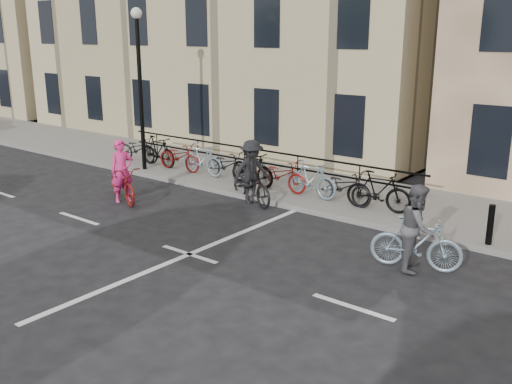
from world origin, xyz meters
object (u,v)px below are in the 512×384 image
Objects in this scene: lamp_post at (139,69)px; cyclist_grey at (417,236)px; cyclist_dark at (252,179)px; cyclist_pink at (123,180)px.

cyclist_grey is at bearing -11.26° from lamp_post.
lamp_post is at bearing 106.51° from cyclist_dark.
lamp_post is at bearing 62.44° from cyclist_grey.
lamp_post reaches higher than cyclist_dark.
lamp_post is 2.50× the size of cyclist_pink.
lamp_post reaches higher than cyclist_pink.
cyclist_grey is at bearing -64.30° from cyclist_pink.
cyclist_grey is (8.51, 0.52, 0.10)m from cyclist_pink.
cyclist_dark is (5.11, -0.50, -2.78)m from lamp_post.
cyclist_pink is at bearing -50.97° from lamp_post.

